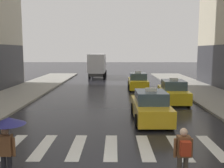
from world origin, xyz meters
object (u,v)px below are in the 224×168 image
at_px(taxi_third, 138,82).
at_px(taxi_second, 173,92).
at_px(taxi_lead, 150,107).
at_px(pedestrian_with_umbrella, 8,132).
at_px(box_truck, 98,65).
at_px(pedestrian_with_backpack, 183,152).

bearing_deg(taxi_third, taxi_second, -72.00).
relative_size(taxi_lead, taxi_second, 0.99).
bearing_deg(taxi_second, pedestrian_with_umbrella, -121.56).
bearing_deg(taxi_third, taxi_lead, -91.62).
distance_m(taxi_second, pedestrian_with_umbrella, 14.22).
distance_m(box_truck, pedestrian_with_umbrella, 29.41).
bearing_deg(taxi_second, box_truck, 111.63).
bearing_deg(pedestrian_with_backpack, box_truck, 98.55).
distance_m(taxi_lead, box_truck, 22.97).
distance_m(taxi_lead, pedestrian_with_umbrella, 8.56).
distance_m(taxi_third, pedestrian_with_umbrella, 19.29).
relative_size(taxi_third, pedestrian_with_backpack, 2.77).
height_order(box_truck, pedestrian_with_backpack, box_truck).
distance_m(pedestrian_with_umbrella, pedestrian_with_backpack, 5.03).
distance_m(taxi_third, pedestrian_with_backpack, 18.57).
bearing_deg(pedestrian_with_backpack, taxi_lead, 89.85).
relative_size(box_truck, pedestrian_with_umbrella, 3.89).
distance_m(taxi_second, taxi_third, 6.75).
height_order(taxi_lead, taxi_second, same).
bearing_deg(pedestrian_with_umbrella, taxi_lead, 53.97).
relative_size(taxi_second, box_truck, 0.61).
height_order(taxi_lead, pedestrian_with_backpack, taxi_lead).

